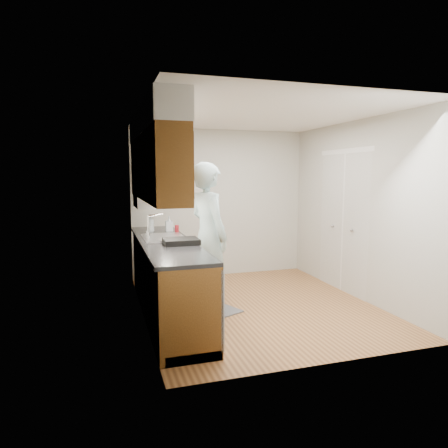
# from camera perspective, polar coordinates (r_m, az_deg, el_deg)

# --- Properties ---
(floor) EXTENTS (3.50, 3.50, 0.00)m
(floor) POSITION_cam_1_polar(r_m,az_deg,el_deg) (5.49, 4.73, -11.48)
(floor) COLOR #A16E3D
(floor) RESTS_ON ground
(ceiling) EXTENTS (3.50, 3.50, 0.00)m
(ceiling) POSITION_cam_1_polar(r_m,az_deg,el_deg) (5.26, 5.02, 15.32)
(ceiling) COLOR white
(ceiling) RESTS_ON wall_left
(wall_left) EXTENTS (0.02, 3.50, 2.50)m
(wall_left) POSITION_cam_1_polar(r_m,az_deg,el_deg) (4.87, -11.73, 1.10)
(wall_left) COLOR #B6B6AB
(wall_left) RESTS_ON floor
(wall_right) EXTENTS (0.02, 3.50, 2.50)m
(wall_right) POSITION_cam_1_polar(r_m,az_deg,el_deg) (5.95, 18.40, 1.95)
(wall_right) COLOR #B6B6AB
(wall_right) RESTS_ON floor
(wall_back) EXTENTS (3.00, 0.02, 2.50)m
(wall_back) POSITION_cam_1_polar(r_m,az_deg,el_deg) (6.87, -0.60, 2.96)
(wall_back) COLOR #B6B6AB
(wall_back) RESTS_ON floor
(counter) EXTENTS (0.64, 2.80, 1.30)m
(counter) POSITION_cam_1_polar(r_m,az_deg,el_deg) (5.04, -8.08, -7.42)
(counter) COLOR brown
(counter) RESTS_ON floor
(upper_cabinets) EXTENTS (0.47, 2.80, 1.21)m
(upper_cabinets) POSITION_cam_1_polar(r_m,az_deg,el_deg) (4.91, -10.01, 9.36)
(upper_cabinets) COLOR brown
(upper_cabinets) RESTS_ON wall_left
(closet_door) EXTENTS (0.02, 1.22, 2.05)m
(closet_door) POSITION_cam_1_polar(r_m,az_deg,el_deg) (6.21, 16.62, 0.13)
(closet_door) COLOR silver
(closet_door) RESTS_ON wall_right
(floor_mat) EXTENTS (0.78, 0.95, 0.02)m
(floor_mat) POSITION_cam_1_polar(r_m,az_deg,el_deg) (5.36, -2.16, -11.82)
(floor_mat) COLOR #5C5C5E
(floor_mat) RESTS_ON floor
(person) EXTENTS (0.69, 0.86, 2.14)m
(person) POSITION_cam_1_polar(r_m,az_deg,el_deg) (5.12, -2.22, -0.35)
(person) COLOR #A4C6C8
(person) RESTS_ON floor_mat
(soap_bottle_a) EXTENTS (0.11, 0.11, 0.25)m
(soap_bottle_a) POSITION_cam_1_polar(r_m,az_deg,el_deg) (5.68, -10.43, 0.11)
(soap_bottle_a) COLOR silver
(soap_bottle_a) RESTS_ON counter
(soap_bottle_b) EXTENTS (0.10, 0.10, 0.22)m
(soap_bottle_b) POSITION_cam_1_polar(r_m,az_deg,el_deg) (5.74, -7.86, 0.04)
(soap_bottle_b) COLOR silver
(soap_bottle_b) RESTS_ON counter
(soda_can) EXTENTS (0.06, 0.06, 0.10)m
(soda_can) POSITION_cam_1_polar(r_m,az_deg,el_deg) (5.61, -6.76, -0.67)
(soda_can) COLOR #AA1D27
(soda_can) RESTS_ON counter
(dish_rack) EXTENTS (0.41, 0.35, 0.06)m
(dish_rack) POSITION_cam_1_polar(r_m,az_deg,el_deg) (4.68, -6.15, -2.47)
(dish_rack) COLOR black
(dish_rack) RESTS_ON counter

